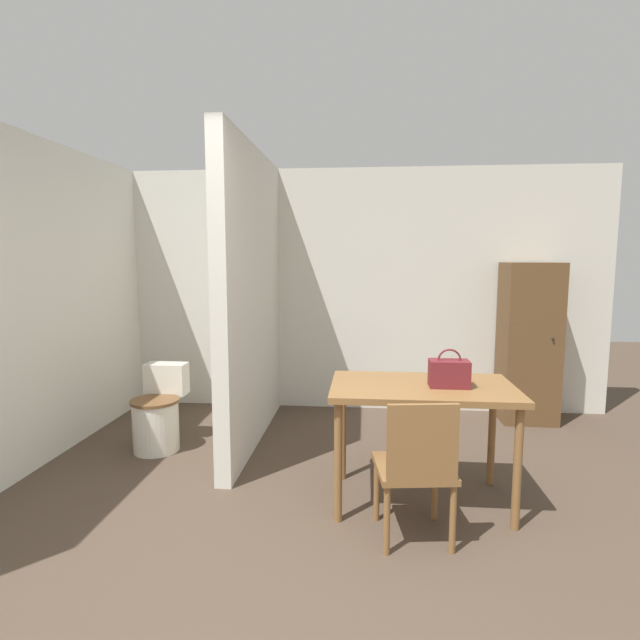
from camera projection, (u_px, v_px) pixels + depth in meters
name	position (u px, v px, depth m)	size (l,w,h in m)	color
ground_plane	(302.00, 635.00, 2.11)	(16.00, 16.00, 0.00)	#4C3D30
wall_back	(342.00, 290.00, 5.26)	(5.42, 0.12, 2.50)	silver
wall_left	(32.00, 303.00, 3.78)	(0.12, 4.28, 2.50)	silver
partition_wall	(252.00, 298.00, 4.28)	(0.12, 1.99, 2.50)	silver
dining_table	(422.00, 399.00, 3.19)	(1.16, 0.71, 0.78)	brown
wooden_chair	(416.00, 465.00, 2.74)	(0.47, 0.47, 0.84)	brown
toilet	(158.00, 414.00, 4.16)	(0.39, 0.54, 0.68)	silver
handbag	(449.00, 373.00, 3.12)	(0.25, 0.15, 0.24)	maroon
wooden_cabinet	(528.00, 342.00, 4.84)	(0.51, 0.48, 1.55)	brown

